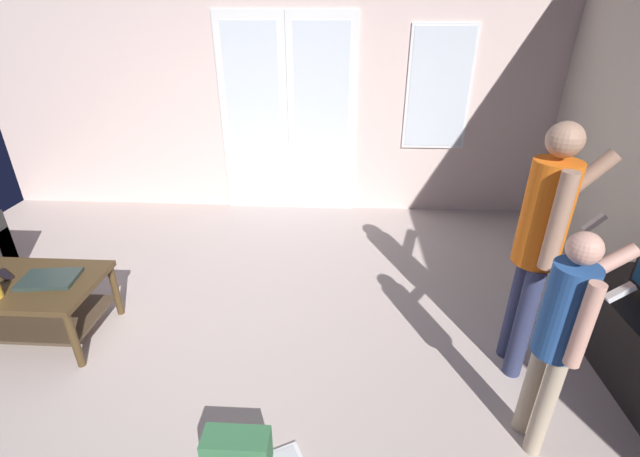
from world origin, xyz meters
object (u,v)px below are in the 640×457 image
laptop_closed (49,279)px  backpack (237,454)px  person_adult (542,235)px  coffee_table (27,297)px  person_child (562,328)px  tv_remote_black (5,275)px

laptop_closed → backpack: bearing=-40.4°
person_adult → backpack: size_ratio=4.82×
coffee_table → person_child: person_child is taller
laptop_closed → tv_remote_black: laptop_closed is taller
person_adult → laptop_closed: bearing=177.8°
backpack → tv_remote_black: (-1.82, 1.00, 0.35)m
coffee_table → backpack: coffee_table is taller
backpack → laptop_closed: bearing=146.9°
coffee_table → backpack: (1.66, -0.94, -0.21)m
backpack → person_child: bearing=9.9°
tv_remote_black → laptop_closed: bearing=28.2°
laptop_closed → tv_remote_black: (-0.34, 0.04, -0.00)m
coffee_table → laptop_closed: bearing=7.2°
person_adult → laptop_closed: 3.14m
person_child → laptop_closed: size_ratio=3.53×
person_child → tv_remote_black: size_ratio=7.42×
coffee_table → tv_remote_black: 0.22m
tv_remote_black → coffee_table: bearing=13.6°
person_adult → laptop_closed: (-3.10, 0.12, -0.49)m
person_adult → person_child: size_ratio=1.27×
coffee_table → person_adult: 3.34m
person_child → tv_remote_black: 3.44m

